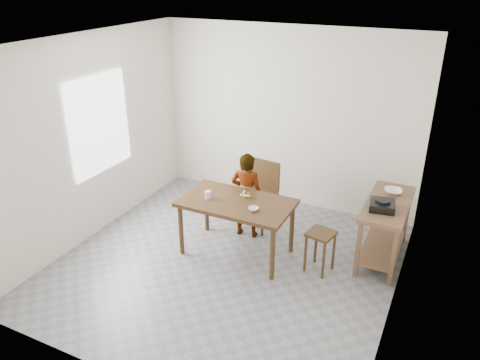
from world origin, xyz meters
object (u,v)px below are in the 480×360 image
at_px(prep_counter, 384,230).
at_px(dining_chair, 257,196).
at_px(dining_table, 237,227).
at_px(stool, 320,251).
at_px(child, 247,195).

bearing_deg(prep_counter, dining_chair, 178.19).
bearing_deg(dining_chair, dining_table, -80.35).
height_order(dining_table, stool, dining_table).
distance_m(dining_table, dining_chair, 0.76).
distance_m(prep_counter, stool, 0.89).
bearing_deg(dining_table, stool, 4.74).
bearing_deg(stool, dining_chair, 149.36).
height_order(dining_table, dining_chair, dining_chair).
bearing_deg(prep_counter, dining_table, -157.85).
xyz_separation_m(prep_counter, stool, (-0.64, -0.61, -0.13)).
distance_m(dining_table, prep_counter, 1.86).
xyz_separation_m(child, stool, (1.16, -0.38, -0.34)).
bearing_deg(child, stool, 155.03).
bearing_deg(dining_table, prep_counter, 22.15).
bearing_deg(stool, dining_table, -175.26).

